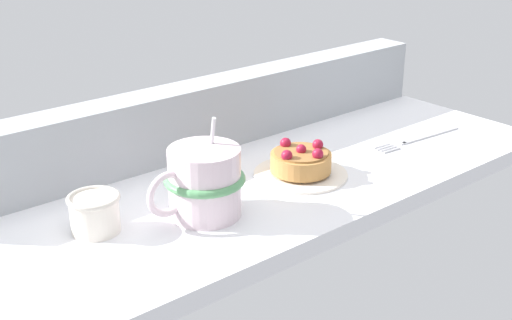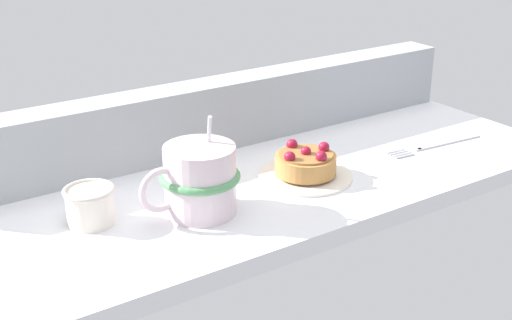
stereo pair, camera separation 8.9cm
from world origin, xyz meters
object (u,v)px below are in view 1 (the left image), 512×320
object	(u,v)px
dessert_plate	(301,173)
dessert_fork	(418,138)
sugar_bowl	(95,212)
coffee_mug	(204,182)
raspberry_tart	(301,160)

from	to	relation	value
dessert_plate	dessert_fork	distance (cm)	24.17
dessert_fork	sugar_bowl	size ratio (longest dim) A/B	2.88
coffee_mug	dessert_fork	distance (cm)	41.83
raspberry_tart	coffee_mug	world-z (taller)	coffee_mug
dessert_fork	dessert_plate	bearing A→B (deg)	175.52
coffee_mug	sugar_bowl	distance (cm)	13.40
coffee_mug	dessert_plate	bearing A→B (deg)	3.74
coffee_mug	sugar_bowl	xyz separation A→B (cm)	(-12.33, 4.85, -1.98)
raspberry_tart	sugar_bowl	xyz separation A→B (cm)	(-29.85, 3.71, 0.16)
coffee_mug	sugar_bowl	world-z (taller)	coffee_mug
coffee_mug	sugar_bowl	size ratio (longest dim) A/B	2.11
raspberry_tart	coffee_mug	bearing A→B (deg)	-176.28
dessert_plate	dessert_fork	size ratio (longest dim) A/B	0.73
dessert_plate	coffee_mug	bearing A→B (deg)	-176.26
dessert_plate	dessert_fork	bearing A→B (deg)	-4.48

